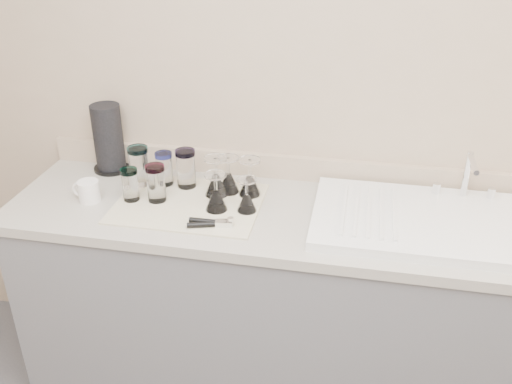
% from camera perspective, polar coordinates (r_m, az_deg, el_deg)
% --- Properties ---
extents(room_envelope, '(3.54, 3.50, 2.52)m').
position_cam_1_polar(room_envelope, '(0.81, -11.22, -2.89)').
color(room_envelope, '#4B4B4F').
rests_on(room_envelope, ground).
extents(counter_unit, '(2.06, 0.62, 0.90)m').
position_cam_1_polar(counter_unit, '(2.40, 1.86, -11.27)').
color(counter_unit, slate).
rests_on(counter_unit, ground).
extents(sink_unit, '(0.82, 0.50, 0.22)m').
position_cam_1_polar(sink_unit, '(2.13, 16.86, -2.78)').
color(sink_unit, white).
rests_on(sink_unit, counter_unit).
extents(dish_towel, '(0.55, 0.42, 0.01)m').
position_cam_1_polar(dish_towel, '(2.20, -6.73, -1.13)').
color(dish_towel, silver).
rests_on(dish_towel, counter_unit).
extents(tumbler_teal, '(0.08, 0.08, 0.16)m').
position_cam_1_polar(tumbler_teal, '(2.34, -11.61, 2.60)').
color(tumbler_teal, white).
rests_on(tumbler_teal, dish_towel).
extents(tumbler_cyan, '(0.07, 0.07, 0.14)m').
position_cam_1_polar(tumbler_cyan, '(2.32, -9.15, 2.35)').
color(tumbler_cyan, white).
rests_on(tumbler_cyan, dish_towel).
extents(tumbler_purple, '(0.08, 0.08, 0.16)m').
position_cam_1_polar(tumbler_purple, '(2.29, -7.02, 2.38)').
color(tumbler_purple, white).
rests_on(tumbler_purple, dish_towel).
extents(tumbler_magenta, '(0.07, 0.07, 0.13)m').
position_cam_1_polar(tumbler_magenta, '(2.23, -12.47, 0.76)').
color(tumbler_magenta, white).
rests_on(tumbler_magenta, dish_towel).
extents(tumbler_blue, '(0.07, 0.07, 0.15)m').
position_cam_1_polar(tumbler_blue, '(2.20, -9.97, 0.91)').
color(tumbler_blue, white).
rests_on(tumbler_blue, dish_towel).
extents(goblet_back_left, '(0.08, 0.08, 0.15)m').
position_cam_1_polar(goblet_back_left, '(2.25, -2.77, 1.20)').
color(goblet_back_left, white).
rests_on(goblet_back_left, dish_towel).
extents(goblet_back_right, '(0.08, 0.08, 0.15)m').
position_cam_1_polar(goblet_back_right, '(2.22, -0.63, 0.94)').
color(goblet_back_right, white).
rests_on(goblet_back_right, dish_towel).
extents(goblet_front_left, '(0.08, 0.08, 0.15)m').
position_cam_1_polar(goblet_front_left, '(2.12, -4.01, -0.57)').
color(goblet_front_left, white).
rests_on(goblet_front_left, dish_towel).
extents(goblet_front_right, '(0.07, 0.07, 0.13)m').
position_cam_1_polar(goblet_front_right, '(2.11, -0.93, -0.82)').
color(goblet_front_right, white).
rests_on(goblet_front_right, dish_towel).
extents(goblet_extra, '(0.09, 0.09, 0.16)m').
position_cam_1_polar(goblet_extra, '(2.22, -4.01, 0.96)').
color(goblet_extra, white).
rests_on(goblet_extra, dish_towel).
extents(can_opener, '(0.16, 0.07, 0.02)m').
position_cam_1_polar(can_opener, '(2.04, -4.56, -3.11)').
color(can_opener, silver).
rests_on(can_opener, dish_towel).
extents(white_mug, '(0.12, 0.09, 0.08)m').
position_cam_1_polar(white_mug, '(2.29, -16.42, 0.09)').
color(white_mug, white).
rests_on(white_mug, counter_unit).
extents(paper_towel_roll, '(0.15, 0.15, 0.29)m').
position_cam_1_polar(paper_towel_roll, '(2.49, -14.54, 5.17)').
color(paper_towel_roll, black).
rests_on(paper_towel_roll, counter_unit).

